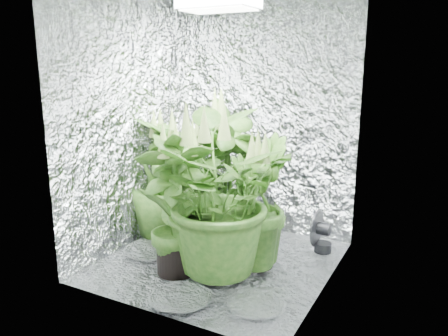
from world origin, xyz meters
name	(u,v)px	position (x,y,z in m)	size (l,w,h in m)	color
ground	(219,261)	(0.00, 0.00, 0.00)	(1.60, 1.60, 0.00)	silver
walls	(219,129)	(0.00, 0.00, 1.00)	(1.62, 1.62, 2.00)	silver
grow_lamp	(219,3)	(0.00, 0.00, 1.83)	(0.50, 0.30, 0.22)	gray
plant_a	(197,179)	(-0.46, 0.44, 0.48)	(0.85, 0.85, 1.02)	black
plant_b	(228,171)	(-0.17, 0.45, 0.58)	(0.80, 0.80, 1.25)	black
plant_c	(257,203)	(0.27, 0.06, 0.48)	(0.63, 0.63, 1.02)	black
plant_d	(163,180)	(-0.64, 0.19, 0.51)	(0.80, 0.80, 1.10)	black
plant_e	(211,196)	(0.06, -0.22, 0.58)	(1.15, 1.15, 1.21)	black
plant_f	(175,205)	(-0.18, -0.30, 0.50)	(0.74, 0.74, 1.08)	black
circulation_fan	(320,234)	(0.61, 0.53, 0.14)	(0.14, 0.30, 0.34)	black
plant_label	(180,235)	(-0.13, -0.33, 0.30)	(0.05, 0.01, 0.07)	white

